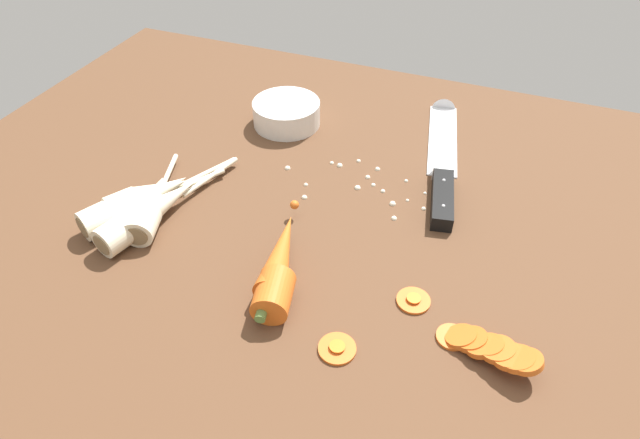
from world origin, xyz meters
The scene contains 12 objects.
ground_plane centered at (0.00, 0.00, -2.00)cm, with size 120.00×90.00×4.00cm, color brown.
chefs_knife centered at (11.50, 20.43, 0.65)cm, with size 9.99×34.70×4.18cm.
whole_carrot centered at (-1.48, -11.76, 2.10)cm, with size 7.55×19.44×4.20cm.
parsnip_front centered at (-23.83, -8.01, 1.98)cm, with size 12.28×22.25×4.00cm.
parsnip_mid_left centered at (-21.69, -8.05, 1.98)cm, with size 8.04×18.31×4.00cm.
parsnip_mid_right centered at (-20.88, -9.11, 1.98)cm, with size 8.36×23.67×4.00cm.
parsnip_back centered at (-23.11, -6.51, 1.98)cm, with size 10.88×15.85×4.00cm.
carrot_slice_stack centered at (23.29, -13.93, 1.33)cm, with size 10.81×5.36×3.79cm.
carrot_slice_stray_near centered at (14.44, -9.69, 0.36)cm, with size 3.90×3.90×0.70cm.
carrot_slice_stray_mid centered at (8.57, -18.97, 0.36)cm, with size 4.05×4.05×0.70cm.
prep_bowl centered at (-14.49, 19.92, 2.15)cm, with size 11.00×11.00×4.00cm.
mince_crumbs centered at (2.44, 8.81, 0.38)cm, with size 22.78×11.78×0.90cm.
Camera 1 is at (19.09, -50.82, 48.22)cm, focal length 30.48 mm.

